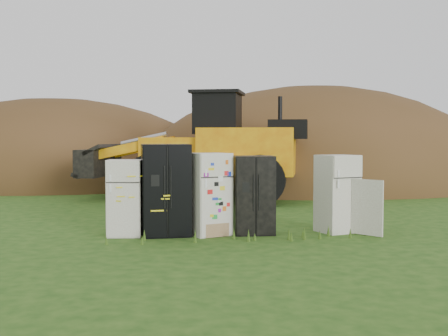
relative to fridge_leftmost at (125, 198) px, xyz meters
The scene contains 9 objects.
ground 2.55m from the fridge_leftmost, ahead, with size 120.00×120.00×0.00m, color #204713.
fridge_leftmost is the anchor object (origin of this frame).
fridge_black_side 0.89m from the fridge_leftmost, ahead, with size 1.03×0.81×1.97m, color black, non-canonical shape.
fridge_sticker 1.81m from the fridge_leftmost, ahead, with size 0.79×0.73×1.78m, color silver, non-canonical shape.
fridge_dark_mid 2.78m from the fridge_leftmost, ahead, with size 0.88×0.71×1.71m, color black, non-canonical shape.
fridge_open_door 4.68m from the fridge_leftmost, ahead, with size 0.78×0.72×1.73m, color white, non-canonical shape.
wheel_loader 7.09m from the fridge_leftmost, 75.59° to the left, with size 7.58×3.07×3.67m, color #F3B110, non-canonical shape.
dirt_mound_right 14.29m from the fridge_leftmost, 58.00° to the left, with size 16.17×11.86×8.83m, color #483117.
dirt_mound_left 15.44m from the fridge_leftmost, 105.88° to the left, with size 15.85×11.89×7.94m, color #483117.
Camera 1 is at (-1.58, -12.13, 2.09)m, focal length 45.00 mm.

